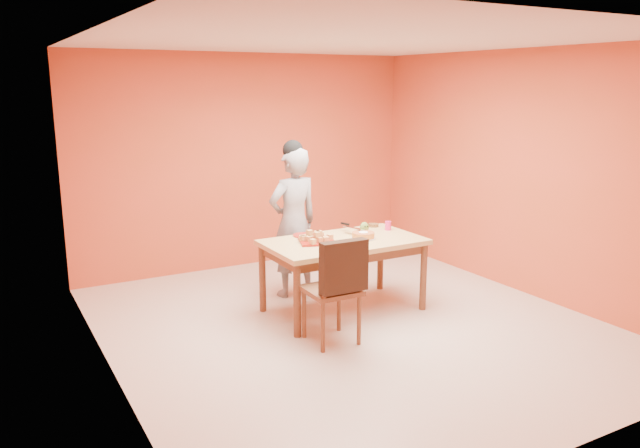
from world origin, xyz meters
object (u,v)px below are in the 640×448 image
dining_chair (333,288)px  sponge_cake (363,235)px  checker_tin (373,225)px  person (293,223)px  dining_table (343,249)px  magenta_glass (388,226)px  egg_ornament (364,228)px  pastry_platter (317,241)px  red_dinner_plate (304,235)px

dining_chair → sponge_cake: dining_chair is taller
sponge_cake → checker_tin: 0.57m
person → dining_table: bearing=101.5°
sponge_cake → magenta_glass: magenta_glass is taller
dining_table → egg_ornament: egg_ornament is taller
egg_ornament → magenta_glass: bearing=6.0°
person → pastry_platter: 0.66m
dining_table → sponge_cake: (0.20, -0.05, 0.13)m
person → egg_ornament: (0.54, -0.59, -0.00)m
pastry_platter → checker_tin: size_ratio=3.05×
egg_ornament → dining_table: bearing=-158.0°
checker_tin → pastry_platter: bearing=-161.4°
egg_ornament → person: bearing=135.3°
checker_tin → red_dinner_plate: bearing=180.0°
red_dinner_plate → pastry_platter: bearing=-92.6°
person → sponge_cake: person is taller
sponge_cake → egg_ornament: bearing=53.8°
egg_ornament → checker_tin: 0.36m
red_dinner_plate → sponge_cake: sponge_cake is taller
sponge_cake → egg_ornament: size_ratio=1.82×
pastry_platter → red_dinner_plate: pastry_platter is taller
dining_table → magenta_glass: bearing=11.8°
dining_table → sponge_cake: 0.25m
dining_chair → red_dinner_plate: dining_chair is taller
sponge_cake → dining_table: bearing=165.1°
sponge_cake → magenta_glass: size_ratio=2.40×
magenta_glass → checker_tin: 0.22m
checker_tin → egg_ornament: bearing=-139.8°
sponge_cake → checker_tin: bearing=45.3°
person → dining_chair: bearing=72.2°
sponge_cake → magenta_glass: (0.45, 0.19, 0.01)m
dining_table → egg_ornament: 0.38m
pastry_platter → magenta_glass: magenta_glass is taller
dining_table → red_dinner_plate: bearing=127.6°
sponge_cake → checker_tin: (0.40, 0.40, -0.02)m
dining_chair → magenta_glass: size_ratio=10.38×
dining_chair → checker_tin: size_ratio=8.82×
pastry_platter → red_dinner_plate: size_ratio=1.46×
person → egg_ornament: person is taller
person → pastry_platter: bearing=78.6°
dining_table → sponge_cake: bearing=-14.9°
dining_chair → magenta_glass: 1.44m
dining_chair → egg_ornament: bearing=44.1°
checker_tin → sponge_cake: bearing=-134.7°
magenta_glass → pastry_platter: bearing=-174.8°
sponge_cake → person: bearing=118.9°
red_dinner_plate → magenta_glass: (0.92, -0.21, 0.04)m
dining_table → pastry_platter: pastry_platter is taller
dining_chair → magenta_glass: dining_chair is taller
person → magenta_glass: bearing=141.4°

